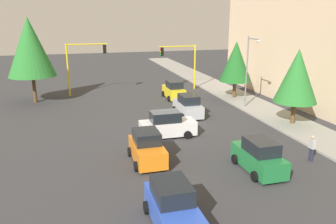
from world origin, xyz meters
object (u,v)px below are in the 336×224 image
at_px(car_green, 259,157).
at_px(car_blue, 173,207).
at_px(traffic_signal_far_right, 84,59).
at_px(street_lamp_curbside, 249,65).
at_px(traffic_signal_far_left, 181,58).
at_px(car_white, 167,125).
at_px(car_silver, 188,106).
at_px(pedestrian_crossing, 312,147).
at_px(tree_roadside_mid, 236,62).
at_px(tree_opposite_side, 30,47).
at_px(car_orange, 147,148).
at_px(car_yellow, 174,90).
at_px(tree_roadside_near, 297,76).

relative_size(car_green, car_blue, 0.98).
height_order(traffic_signal_far_right, street_lamp_curbside, street_lamp_curbside).
bearing_deg(car_green, traffic_signal_far_left, 173.92).
relative_size(street_lamp_curbside, car_green, 1.77).
relative_size(car_white, car_silver, 1.01).
xyz_separation_m(street_lamp_curbside, car_white, (5.61, -9.61, -3.45)).
xyz_separation_m(traffic_signal_far_left, pedestrian_crossing, (22.84, 1.45, -2.95)).
distance_m(car_green, car_silver, 12.17).
height_order(tree_roadside_mid, tree_opposite_side, tree_opposite_side).
bearing_deg(tree_roadside_mid, street_lamp_curbside, -10.33).
bearing_deg(tree_roadside_mid, car_orange, -42.30).
relative_size(car_blue, car_orange, 1.07).
bearing_deg(traffic_signal_far_left, car_green, -6.08).
bearing_deg(car_yellow, car_white, -18.77).
distance_m(car_blue, car_orange, 7.01).
bearing_deg(car_green, car_orange, -117.17).
xyz_separation_m(tree_roadside_near, car_silver, (-4.94, -7.59, -3.25)).
relative_size(traffic_signal_far_left, tree_opposite_side, 0.62).
bearing_deg(car_orange, traffic_signal_far_right, -171.86).
xyz_separation_m(traffic_signal_far_left, tree_opposite_side, (2.00, -16.66, 1.92)).
distance_m(tree_roadside_near, car_white, 11.39).
distance_m(street_lamp_curbside, car_orange, 15.88).
bearing_deg(car_green, car_silver, -178.71).
xyz_separation_m(tree_roadside_near, pedestrian_crossing, (6.84, -3.39, -3.24)).
bearing_deg(car_blue, tree_roadside_near, 129.03).
distance_m(car_green, pedestrian_crossing, 3.94).
bearing_deg(car_silver, pedestrian_crossing, 19.62).
relative_size(street_lamp_curbside, tree_roadside_near, 1.10).
height_order(traffic_signal_far_left, car_silver, traffic_signal_far_left).
distance_m(traffic_signal_far_right, pedestrian_crossing, 26.40).
height_order(tree_opposite_side, pedestrian_crossing, tree_opposite_side).
bearing_deg(street_lamp_curbside, car_yellow, -137.88).
bearing_deg(car_orange, tree_roadside_near, 107.17).
relative_size(car_white, car_blue, 1.03).
bearing_deg(traffic_signal_far_right, tree_opposite_side, -69.20).
bearing_deg(car_yellow, car_silver, -5.71).
bearing_deg(car_yellow, street_lamp_curbside, 42.12).
distance_m(tree_roadside_mid, car_yellow, 7.37).
distance_m(tree_roadside_mid, tree_opposite_side, 21.45).
bearing_deg(car_silver, traffic_signal_far_right, -141.98).
bearing_deg(traffic_signal_far_left, tree_opposite_side, -83.15).
distance_m(tree_opposite_side, car_blue, 26.75).
bearing_deg(traffic_signal_far_left, street_lamp_curbside, 18.82).
bearing_deg(car_blue, street_lamp_curbside, 143.41).
relative_size(car_silver, pedestrian_crossing, 2.42).
height_order(tree_roadside_near, pedestrian_crossing, tree_roadside_near).
relative_size(car_white, car_orange, 1.10).
bearing_deg(car_yellow, tree_roadside_mid, 74.25).
xyz_separation_m(tree_roadside_mid, tree_opposite_side, (-4.00, -21.00, 1.70)).
xyz_separation_m(car_green, car_orange, (-3.10, -6.04, -0.00)).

